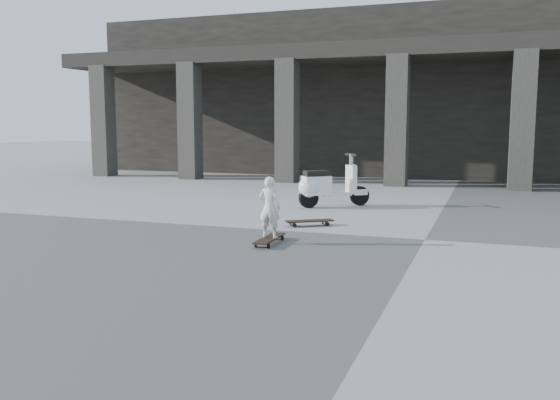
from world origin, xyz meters
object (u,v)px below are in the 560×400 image
(longboard, at_px, (270,239))
(skateboard_spare, at_px, (309,222))
(child, at_px, (270,207))
(scooter, at_px, (322,186))

(longboard, bearing_deg, skateboard_spare, -5.23)
(child, relative_size, scooter, 0.68)
(skateboard_spare, xyz_separation_m, scooter, (-0.45, 2.52, 0.40))
(longboard, xyz_separation_m, child, (-0.00, 0.00, 0.52))
(longboard, relative_size, child, 1.00)
(scooter, bearing_deg, skateboard_spare, -118.80)
(longboard, relative_size, skateboard_spare, 1.12)
(scooter, bearing_deg, child, -124.62)
(longboard, distance_m, scooter, 4.36)
(longboard, bearing_deg, child, 88.71)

